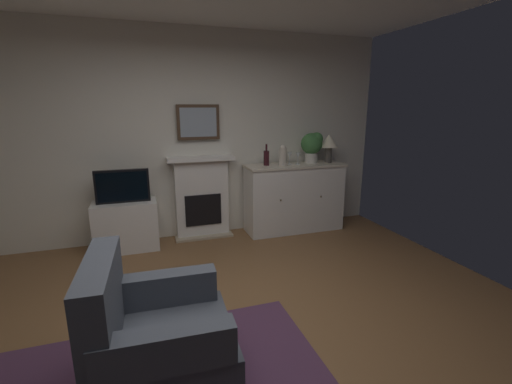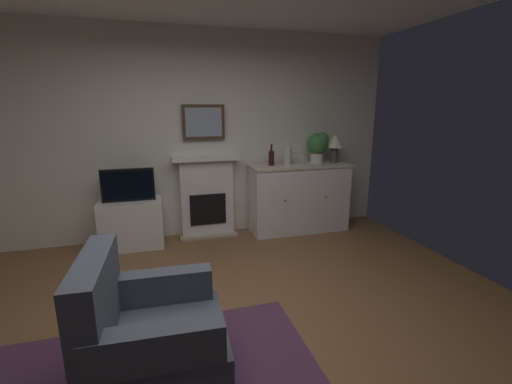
% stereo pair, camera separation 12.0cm
% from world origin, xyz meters
% --- Properties ---
extents(ground_plane, '(5.40, 4.94, 0.10)m').
position_xyz_m(ground_plane, '(0.00, 0.00, -0.05)').
color(ground_plane, brown).
rests_on(ground_plane, ground).
extents(wall_rear, '(5.40, 0.06, 2.71)m').
position_xyz_m(wall_rear, '(0.00, 2.44, 1.36)').
color(wall_rear, silver).
rests_on(wall_rear, ground_plane).
extents(fireplace_unit, '(0.87, 0.30, 1.10)m').
position_xyz_m(fireplace_unit, '(0.10, 2.31, 0.55)').
color(fireplace_unit, white).
rests_on(fireplace_unit, ground_plane).
extents(framed_picture, '(0.55, 0.04, 0.45)m').
position_xyz_m(framed_picture, '(0.10, 2.36, 1.54)').
color(framed_picture, '#473323').
extents(sideboard_cabinet, '(1.40, 0.49, 0.96)m').
position_xyz_m(sideboard_cabinet, '(1.38, 2.14, 0.48)').
color(sideboard_cabinet, white).
rests_on(sideboard_cabinet, ground_plane).
extents(table_lamp, '(0.26, 0.26, 0.40)m').
position_xyz_m(table_lamp, '(1.90, 2.14, 1.24)').
color(table_lamp, '#4C4742').
rests_on(table_lamp, sideboard_cabinet).
extents(wine_bottle, '(0.08, 0.08, 0.29)m').
position_xyz_m(wine_bottle, '(0.97, 2.17, 1.06)').
color(wine_bottle, '#331419').
rests_on(wine_bottle, sideboard_cabinet).
extents(wine_glass_left, '(0.07, 0.07, 0.16)m').
position_xyz_m(wine_glass_left, '(1.31, 2.16, 1.08)').
color(wine_glass_left, silver).
rests_on(wine_glass_left, sideboard_cabinet).
extents(wine_glass_center, '(0.07, 0.07, 0.16)m').
position_xyz_m(wine_glass_center, '(1.42, 2.13, 1.08)').
color(wine_glass_center, silver).
rests_on(wine_glass_center, sideboard_cabinet).
extents(vase_decorative, '(0.11, 0.11, 0.28)m').
position_xyz_m(vase_decorative, '(1.18, 2.09, 1.10)').
color(vase_decorative, beige).
rests_on(vase_decorative, sideboard_cabinet).
extents(tv_cabinet, '(0.75, 0.42, 0.61)m').
position_xyz_m(tv_cabinet, '(-0.88, 2.15, 0.30)').
color(tv_cabinet, white).
rests_on(tv_cabinet, ground_plane).
extents(tv_set, '(0.62, 0.07, 0.40)m').
position_xyz_m(tv_set, '(-0.88, 2.13, 0.81)').
color(tv_set, black).
rests_on(tv_set, tv_cabinet).
extents(potted_plant_small, '(0.30, 0.30, 0.43)m').
position_xyz_m(potted_plant_small, '(1.67, 2.18, 1.21)').
color(potted_plant_small, beige).
rests_on(potted_plant_small, sideboard_cabinet).
extents(armchair, '(0.84, 0.81, 0.92)m').
position_xyz_m(armchair, '(-0.64, -0.30, 0.38)').
color(armchair, '#474C56').
rests_on(armchair, ground_plane).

